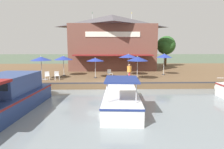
# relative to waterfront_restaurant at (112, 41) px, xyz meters

# --- Properties ---
(ground_plane) EXTENTS (220.00, 220.00, 0.00)m
(ground_plane) POSITION_rel_waterfront_restaurant_xyz_m (13.10, -0.35, -4.91)
(ground_plane) COLOR #4C5B47
(quay_deck) EXTENTS (22.00, 56.00, 0.60)m
(quay_deck) POSITION_rel_waterfront_restaurant_xyz_m (2.10, -0.35, -4.61)
(quay_deck) COLOR brown
(quay_deck) RESTS_ON ground
(quay_edge_fender) EXTENTS (0.20, 50.40, 0.10)m
(quay_edge_fender) POSITION_rel_waterfront_restaurant_xyz_m (13.00, -0.35, -4.26)
(quay_edge_fender) COLOR #2D2D33
(quay_edge_fender) RESTS_ON quay_deck
(waterfront_restaurant) EXTENTS (10.77, 13.00, 8.86)m
(waterfront_restaurant) POSITION_rel_waterfront_restaurant_xyz_m (0.00, 0.00, 0.00)
(waterfront_restaurant) COLOR brown
(waterfront_restaurant) RESTS_ON quay_deck
(patio_umbrella_near_quay_edge) EXTENTS (2.18, 2.18, 2.35)m
(patio_umbrella_near_quay_edge) POSITION_rel_waterfront_restaurant_xyz_m (8.09, -5.87, -2.23)
(patio_umbrella_near_quay_edge) COLOR #B7B7B7
(patio_umbrella_near_quay_edge) RESTS_ON quay_deck
(patio_umbrella_mid_patio_right) EXTENTS (2.11, 2.11, 2.37)m
(patio_umbrella_mid_patio_right) POSITION_rel_waterfront_restaurant_xyz_m (10.57, -7.51, -2.17)
(patio_umbrella_mid_patio_right) COLOR #B7B7B7
(patio_umbrella_mid_patio_right) RESTS_ON quay_deck
(patio_umbrella_back_row) EXTENTS (1.88, 1.88, 2.59)m
(patio_umbrella_back_row) POSITION_rel_waterfront_restaurant_xyz_m (7.70, 6.08, -2.00)
(patio_umbrella_back_row) COLOR #B7B7B7
(patio_umbrella_back_row) RESTS_ON quay_deck
(patio_umbrella_far_corner) EXTENTS (1.90, 1.90, 2.20)m
(patio_umbrella_far_corner) POSITION_rel_waterfront_restaurant_xyz_m (9.78, -2.06, -2.32)
(patio_umbrella_far_corner) COLOR #B7B7B7
(patio_umbrella_far_corner) RESTS_ON quay_deck
(patio_umbrella_mid_patio_left) EXTENTS (2.24, 2.24, 2.56)m
(patio_umbrella_mid_patio_left) POSITION_rel_waterfront_restaurant_xyz_m (8.06, 1.71, -1.99)
(patio_umbrella_mid_patio_left) COLOR #B7B7B7
(patio_umbrella_mid_patio_left) RESTS_ON quay_deck
(patio_umbrella_by_entrance) EXTENTS (2.17, 2.17, 2.40)m
(patio_umbrella_by_entrance) POSITION_rel_waterfront_restaurant_xyz_m (10.87, 2.32, -2.17)
(patio_umbrella_by_entrance) COLOR #B7B7B7
(patio_umbrella_by_entrance) RESTS_ON quay_deck
(cafe_chair_mid_patio) EXTENTS (0.57, 0.57, 0.85)m
(cafe_chair_mid_patio) POSITION_rel_waterfront_restaurant_xyz_m (10.97, -6.85, -3.83)
(cafe_chair_mid_patio) COLOR white
(cafe_chair_mid_patio) RESTS_ON quay_deck
(cafe_chair_far_corner_seat) EXTENTS (0.59, 0.59, 0.85)m
(cafe_chair_far_corner_seat) POSITION_rel_waterfront_restaurant_xyz_m (9.26, -0.50, -3.83)
(cafe_chair_far_corner_seat) COLOR white
(cafe_chair_far_corner_seat) RESTS_ON quay_deck
(cafe_chair_facing_river) EXTENTS (0.59, 0.59, 0.85)m
(cafe_chair_facing_river) POSITION_rel_waterfront_restaurant_xyz_m (10.84, -5.91, -3.83)
(cafe_chair_facing_river) COLOR white
(cafe_chair_facing_river) RESTS_ON quay_deck
(person_at_quay_edge) EXTENTS (0.46, 0.46, 1.61)m
(person_at_quay_edge) POSITION_rel_waterfront_restaurant_xyz_m (11.00, 1.48, -3.31)
(person_at_quay_edge) COLOR #B23338
(person_at_quay_edge) RESTS_ON quay_deck
(motorboat_distant_upstream) EXTENTS (6.94, 2.44, 2.08)m
(motorboat_distant_upstream) POSITION_rel_waterfront_restaurant_xyz_m (17.44, 0.13, -4.29)
(motorboat_distant_upstream) COLOR white
(motorboat_distant_upstream) RESTS_ON river_water
(motorboat_far_downstream) EXTENTS (9.57, 3.74, 2.13)m
(motorboat_far_downstream) POSITION_rel_waterfront_restaurant_xyz_m (18.30, -6.86, -4.04)
(motorboat_far_downstream) COLOR navy
(motorboat_far_downstream) RESTS_ON river_water
(mooring_post) EXTENTS (0.22, 0.22, 0.84)m
(mooring_post) POSITION_rel_waterfront_restaurant_xyz_m (12.75, -8.62, -3.88)
(mooring_post) COLOR #473323
(mooring_post) RESTS_ON quay_deck
(tree_behind_restaurant) EXTENTS (3.45, 3.29, 5.41)m
(tree_behind_restaurant) POSITION_rel_waterfront_restaurant_xyz_m (-2.66, 9.65, -0.65)
(tree_behind_restaurant) COLOR brown
(tree_behind_restaurant) RESTS_ON quay_deck
(tree_downstream_bank) EXTENTS (4.83, 4.60, 7.88)m
(tree_downstream_bank) POSITION_rel_waterfront_restaurant_xyz_m (-3.09, -2.96, 1.14)
(tree_downstream_bank) COLOR brown
(tree_downstream_bank) RESTS_ON quay_deck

